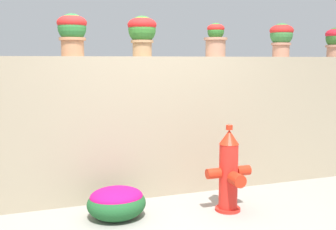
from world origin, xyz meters
TOP-DOWN VIEW (x-y plane):
  - ground_plane at (0.00, 0.00)m, footprint 24.00×24.00m
  - stone_wall at (0.00, 0.98)m, footprint 6.18×0.35m
  - potted_plant_2 at (-0.85, 0.94)m, footprint 0.32×0.32m
  - potted_plant_3 at (-0.06, 0.96)m, footprint 0.33×0.33m
  - potted_plant_4 at (0.87, 0.95)m, footprint 0.29×0.29m
  - potted_plant_5 at (1.85, 1.00)m, footprint 0.31×0.31m
  - potted_plant_6 at (2.71, 0.97)m, footprint 0.30×0.30m
  - fire_hydrant at (0.64, 0.12)m, footprint 0.50×0.40m
  - flower_bush_left at (-0.53, 0.33)m, footprint 0.60×0.54m

SIDE VIEW (x-z plane):
  - ground_plane at x=0.00m, z-range 0.00..0.00m
  - flower_bush_left at x=-0.53m, z-range 0.01..0.34m
  - fire_hydrant at x=0.64m, z-range -0.04..0.89m
  - stone_wall at x=0.00m, z-range 0.00..1.65m
  - potted_plant_4 at x=0.87m, z-range 1.66..2.06m
  - potted_plant_6 at x=2.71m, z-range 1.68..2.08m
  - potted_plant_5 at x=1.85m, z-range 1.69..2.13m
  - potted_plant_2 at x=-0.85m, z-range 1.69..2.15m
  - potted_plant_3 at x=-0.06m, z-range 1.70..2.16m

